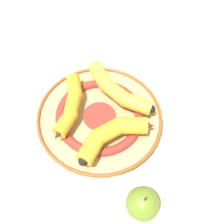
{
  "coord_description": "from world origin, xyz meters",
  "views": [
    {
      "loc": [
        0.22,
        -0.22,
        0.56
      ],
      "look_at": [
        0.02,
        0.03,
        0.04
      ],
      "focal_mm": 42.0,
      "sensor_mm": 36.0,
      "label": 1
    }
  ],
  "objects_px": {
    "decorative_bowl": "(99,117)",
    "banana_b": "(112,134)",
    "apple": "(143,204)",
    "banana_c": "(71,106)",
    "banana_a": "(116,89)"
  },
  "relations": [
    {
      "from": "banana_b",
      "to": "apple",
      "type": "xyz_separation_m",
      "value": [
        0.13,
        -0.08,
        -0.02
      ]
    },
    {
      "from": "decorative_bowl",
      "to": "apple",
      "type": "height_order",
      "value": "apple"
    },
    {
      "from": "decorative_bowl",
      "to": "banana_b",
      "type": "distance_m",
      "value": 0.08
    },
    {
      "from": "banana_a",
      "to": "banana_c",
      "type": "bearing_deg",
      "value": -111.07
    },
    {
      "from": "decorative_bowl",
      "to": "apple",
      "type": "distance_m",
      "value": 0.22
    },
    {
      "from": "banana_a",
      "to": "apple",
      "type": "distance_m",
      "value": 0.27
    },
    {
      "from": "banana_a",
      "to": "apple",
      "type": "bearing_deg",
      "value": -35.52
    },
    {
      "from": "decorative_bowl",
      "to": "apple",
      "type": "relative_size",
      "value": 3.85
    },
    {
      "from": "decorative_bowl",
      "to": "banana_b",
      "type": "xyz_separation_m",
      "value": [
        0.06,
        -0.03,
        0.04
      ]
    },
    {
      "from": "banana_a",
      "to": "banana_b",
      "type": "xyz_separation_m",
      "value": [
        0.07,
        -0.1,
        0.0
      ]
    },
    {
      "from": "banana_a",
      "to": "decorative_bowl",
      "type": "bearing_deg",
      "value": -79.35
    },
    {
      "from": "banana_a",
      "to": "banana_b",
      "type": "bearing_deg",
      "value": -50.39
    },
    {
      "from": "banana_c",
      "to": "decorative_bowl",
      "type": "bearing_deg",
      "value": -90.67
    },
    {
      "from": "banana_c",
      "to": "apple",
      "type": "height_order",
      "value": "apple"
    },
    {
      "from": "banana_a",
      "to": "banana_c",
      "type": "relative_size",
      "value": 1.29
    }
  ]
}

